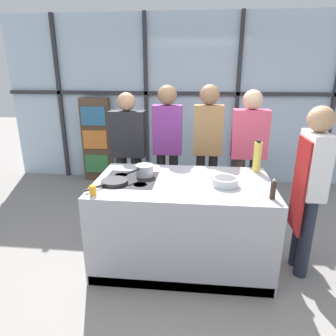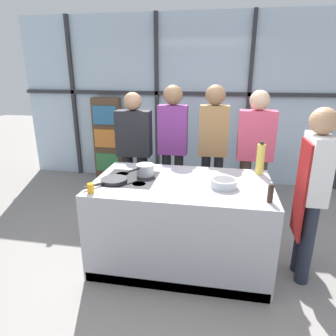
{
  "view_description": "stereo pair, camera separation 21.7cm",
  "coord_description": "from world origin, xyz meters",
  "px_view_note": "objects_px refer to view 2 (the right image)",
  "views": [
    {
      "loc": [
        0.13,
        -2.74,
        1.94
      ],
      "look_at": [
        -0.16,
        0.1,
        0.99
      ],
      "focal_mm": 32.0,
      "sensor_mm": 36.0,
      "label": 1
    },
    {
      "loc": [
        0.34,
        -2.71,
        1.94
      ],
      "look_at": [
        -0.16,
        0.1,
        0.99
      ],
      "focal_mm": 32.0,
      "sensor_mm": 36.0,
      "label": 2
    }
  ],
  "objects_px": {
    "spectator_far_right": "(255,150)",
    "saucepan": "(145,169)",
    "oil_bottle": "(260,159)",
    "chef": "(312,186)",
    "spectator_center_left": "(173,142)",
    "juice_glass_near": "(91,188)",
    "spectator_far_left": "(134,148)",
    "pepper_grinder": "(271,193)",
    "spectator_center_right": "(213,143)",
    "white_plate": "(219,177)",
    "frying_pan": "(113,180)",
    "mixing_bowl": "(224,183)"
  },
  "relations": [
    {
      "from": "juice_glass_near",
      "to": "oil_bottle",
      "type": "bearing_deg",
      "value": 27.26
    },
    {
      "from": "chef",
      "to": "oil_bottle",
      "type": "xyz_separation_m",
      "value": [
        -0.41,
        0.44,
        0.1
      ]
    },
    {
      "from": "oil_bottle",
      "to": "spectator_center_right",
      "type": "bearing_deg",
      "value": 128.3
    },
    {
      "from": "spectator_center_left",
      "to": "spectator_far_right",
      "type": "bearing_deg",
      "value": -180.0
    },
    {
      "from": "spectator_center_left",
      "to": "pepper_grinder",
      "type": "bearing_deg",
      "value": 127.33
    },
    {
      "from": "white_plate",
      "to": "juice_glass_near",
      "type": "distance_m",
      "value": 1.27
    },
    {
      "from": "chef",
      "to": "saucepan",
      "type": "relative_size",
      "value": 5.25
    },
    {
      "from": "white_plate",
      "to": "pepper_grinder",
      "type": "distance_m",
      "value": 0.67
    },
    {
      "from": "spectator_far_left",
      "to": "white_plate",
      "type": "xyz_separation_m",
      "value": [
        1.14,
        -0.84,
        -0.04
      ]
    },
    {
      "from": "chef",
      "to": "spectator_center_left",
      "type": "distance_m",
      "value": 1.8
    },
    {
      "from": "spectator_far_right",
      "to": "saucepan",
      "type": "bearing_deg",
      "value": 37.27
    },
    {
      "from": "spectator_far_right",
      "to": "white_plate",
      "type": "relative_size",
      "value": 6.99
    },
    {
      "from": "spectator_far_right",
      "to": "frying_pan",
      "type": "xyz_separation_m",
      "value": [
        -1.44,
        -1.15,
        -0.06
      ]
    },
    {
      "from": "chef",
      "to": "oil_bottle",
      "type": "distance_m",
      "value": 0.61
    },
    {
      "from": "spectator_center_left",
      "to": "saucepan",
      "type": "height_order",
      "value": "spectator_center_left"
    },
    {
      "from": "chef",
      "to": "white_plate",
      "type": "distance_m",
      "value": 0.85
    },
    {
      "from": "chef",
      "to": "oil_bottle",
      "type": "bearing_deg",
      "value": 42.56
    },
    {
      "from": "mixing_bowl",
      "to": "white_plate",
      "type": "bearing_deg",
      "value": 99.42
    },
    {
      "from": "white_plate",
      "to": "juice_glass_near",
      "type": "xyz_separation_m",
      "value": [
        -1.12,
        -0.59,
        0.04
      ]
    },
    {
      "from": "spectator_center_right",
      "to": "white_plate",
      "type": "xyz_separation_m",
      "value": [
        0.1,
        -0.84,
        -0.15
      ]
    },
    {
      "from": "spectator_center_right",
      "to": "oil_bottle",
      "type": "relative_size",
      "value": 5.13
    },
    {
      "from": "chef",
      "to": "pepper_grinder",
      "type": "distance_m",
      "value": 0.48
    },
    {
      "from": "spectator_far_left",
      "to": "chef",
      "type": "bearing_deg",
      "value": 150.97
    },
    {
      "from": "spectator_far_left",
      "to": "oil_bottle",
      "type": "bearing_deg",
      "value": 157.47
    },
    {
      "from": "spectator_center_left",
      "to": "saucepan",
      "type": "distance_m",
      "value": 0.92
    },
    {
      "from": "spectator_center_right",
      "to": "mixing_bowl",
      "type": "height_order",
      "value": "spectator_center_right"
    },
    {
      "from": "chef",
      "to": "spectator_far_right",
      "type": "bearing_deg",
      "value": 19.92
    },
    {
      "from": "chef",
      "to": "mixing_bowl",
      "type": "height_order",
      "value": "chef"
    },
    {
      "from": "chef",
      "to": "frying_pan",
      "type": "height_order",
      "value": "chef"
    },
    {
      "from": "frying_pan",
      "to": "saucepan",
      "type": "xyz_separation_m",
      "value": [
        0.25,
        0.25,
        0.04
      ]
    },
    {
      "from": "frying_pan",
      "to": "oil_bottle",
      "type": "height_order",
      "value": "oil_bottle"
    },
    {
      "from": "spectator_far_left",
      "to": "white_plate",
      "type": "height_order",
      "value": "spectator_far_left"
    },
    {
      "from": "mixing_bowl",
      "to": "spectator_center_left",
      "type": "bearing_deg",
      "value": 121.16
    },
    {
      "from": "spectator_center_left",
      "to": "pepper_grinder",
      "type": "xyz_separation_m",
      "value": [
        1.04,
        -1.36,
        -0.07
      ]
    },
    {
      "from": "spectator_far_right",
      "to": "oil_bottle",
      "type": "height_order",
      "value": "spectator_far_right"
    },
    {
      "from": "frying_pan",
      "to": "pepper_grinder",
      "type": "bearing_deg",
      "value": -8.15
    },
    {
      "from": "spectator_center_right",
      "to": "pepper_grinder",
      "type": "height_order",
      "value": "spectator_center_right"
    },
    {
      "from": "spectator_center_right",
      "to": "frying_pan",
      "type": "relative_size",
      "value": 4.38
    },
    {
      "from": "spectator_center_right",
      "to": "spectator_far_right",
      "type": "bearing_deg",
      "value": -180.0
    },
    {
      "from": "spectator_far_left",
      "to": "saucepan",
      "type": "height_order",
      "value": "spectator_far_left"
    },
    {
      "from": "oil_bottle",
      "to": "juice_glass_near",
      "type": "bearing_deg",
      "value": -152.74
    },
    {
      "from": "spectator_far_left",
      "to": "frying_pan",
      "type": "bearing_deg",
      "value": 96.12
    },
    {
      "from": "spectator_far_left",
      "to": "spectator_far_right",
      "type": "xyz_separation_m",
      "value": [
        1.56,
        0.0,
        0.03
      ]
    },
    {
      "from": "spectator_center_left",
      "to": "mixing_bowl",
      "type": "relative_size",
      "value": 7.0
    },
    {
      "from": "spectator_far_left",
      "to": "pepper_grinder",
      "type": "distance_m",
      "value": 2.07
    },
    {
      "from": "frying_pan",
      "to": "spectator_center_left",
      "type": "bearing_deg",
      "value": 71.06
    },
    {
      "from": "saucepan",
      "to": "mixing_bowl",
      "type": "relative_size",
      "value": 1.25
    },
    {
      "from": "spectator_far_right",
      "to": "mixing_bowl",
      "type": "height_order",
      "value": "spectator_far_right"
    },
    {
      "from": "white_plate",
      "to": "mixing_bowl",
      "type": "bearing_deg",
      "value": -80.58
    },
    {
      "from": "spectator_far_right",
      "to": "chef",
      "type": "bearing_deg",
      "value": 109.92
    }
  ]
}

